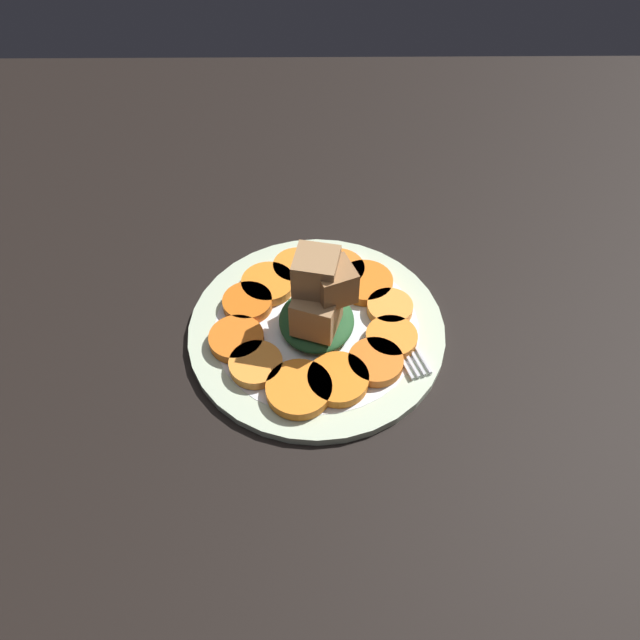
% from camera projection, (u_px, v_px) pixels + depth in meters
% --- Properties ---
extents(table_slab, '(1.20, 1.20, 0.02)m').
position_uv_depth(table_slab, '(320.00, 338.00, 0.68)').
color(table_slab, black).
rests_on(table_slab, ground).
extents(plate, '(0.27, 0.27, 0.01)m').
position_uv_depth(plate, '(320.00, 329.00, 0.67)').
color(plate, beige).
rests_on(plate, table_slab).
extents(carrot_slice_0, '(0.05, 0.05, 0.01)m').
position_uv_depth(carrot_slice_0, '(300.00, 267.00, 0.71)').
color(carrot_slice_0, orange).
rests_on(carrot_slice_0, plate).
extents(carrot_slice_1, '(0.06, 0.06, 0.01)m').
position_uv_depth(carrot_slice_1, '(271.00, 284.00, 0.69)').
color(carrot_slice_1, orange).
rests_on(carrot_slice_1, plate).
extents(carrot_slice_2, '(0.05, 0.05, 0.01)m').
position_uv_depth(carrot_slice_2, '(251.00, 303.00, 0.68)').
color(carrot_slice_2, orange).
rests_on(carrot_slice_2, plate).
extents(carrot_slice_3, '(0.06, 0.06, 0.01)m').
position_uv_depth(carrot_slice_3, '(240.00, 339.00, 0.64)').
color(carrot_slice_3, orange).
rests_on(carrot_slice_3, plate).
extents(carrot_slice_4, '(0.05, 0.05, 0.01)m').
position_uv_depth(carrot_slice_4, '(260.00, 365.00, 0.62)').
color(carrot_slice_4, orange).
rests_on(carrot_slice_4, plate).
extents(carrot_slice_5, '(0.07, 0.07, 0.01)m').
position_uv_depth(carrot_slice_5, '(303.00, 389.00, 0.60)').
color(carrot_slice_5, orange).
rests_on(carrot_slice_5, plate).
extents(carrot_slice_6, '(0.06, 0.06, 0.01)m').
position_uv_depth(carrot_slice_6, '(342.00, 379.00, 0.61)').
color(carrot_slice_6, orange).
rests_on(carrot_slice_6, plate).
extents(carrot_slice_7, '(0.06, 0.06, 0.01)m').
position_uv_depth(carrot_slice_7, '(379.00, 362.00, 0.63)').
color(carrot_slice_7, orange).
rests_on(carrot_slice_7, plate).
extents(carrot_slice_8, '(0.05, 0.05, 0.01)m').
position_uv_depth(carrot_slice_8, '(395.00, 338.00, 0.64)').
color(carrot_slice_8, orange).
rests_on(carrot_slice_8, plate).
extents(carrot_slice_9, '(0.05, 0.05, 0.01)m').
position_uv_depth(carrot_slice_9, '(393.00, 308.00, 0.67)').
color(carrot_slice_9, orange).
rests_on(carrot_slice_9, plate).
extents(carrot_slice_10, '(0.06, 0.06, 0.01)m').
position_uv_depth(carrot_slice_10, '(368.00, 283.00, 0.70)').
color(carrot_slice_10, orange).
rests_on(carrot_slice_10, plate).
extents(carrot_slice_11, '(0.06, 0.06, 0.01)m').
position_uv_depth(carrot_slice_11, '(341.00, 270.00, 0.71)').
color(carrot_slice_11, orange).
rests_on(carrot_slice_11, plate).
extents(center_pile, '(0.09, 0.08, 0.10)m').
position_uv_depth(center_pile, '(322.00, 302.00, 0.63)').
color(center_pile, '#235128').
rests_on(center_pile, plate).
extents(fork, '(0.18, 0.08, 0.00)m').
position_uv_depth(fork, '(389.00, 313.00, 0.67)').
color(fork, silver).
rests_on(fork, plate).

